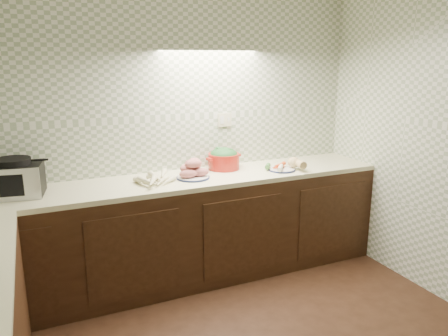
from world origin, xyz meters
name	(u,v)px	position (x,y,z in m)	size (l,w,h in m)	color
room	(274,109)	(0.00, 0.00, 1.63)	(3.60, 3.60, 2.60)	black
counter	(116,294)	(-0.68, 0.68, 0.45)	(3.60, 3.60, 0.90)	black
toaster_oven	(14,178)	(-1.20, 1.56, 1.03)	(0.43, 0.36, 0.27)	black
parsnip_pile	(152,181)	(-0.23, 1.43, 0.93)	(0.44, 0.36, 0.07)	beige
sweet_potato_plate	(192,170)	(0.12, 1.48, 0.96)	(0.27, 0.27, 0.16)	#111943
onion_bowl	(191,169)	(0.15, 1.62, 0.94)	(0.16, 0.16, 0.12)	black
dutch_oven	(224,159)	(0.48, 1.66, 0.99)	(0.35, 0.33, 0.19)	#A91E14
veg_plate	(286,165)	(0.97, 1.40, 0.94)	(0.34, 0.25, 0.11)	#111943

